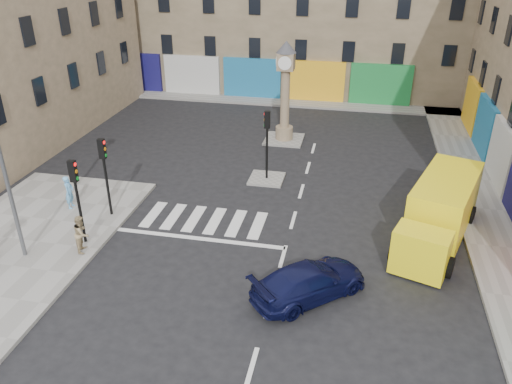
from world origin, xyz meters
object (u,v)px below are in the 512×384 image
(yellow_van, at_px, (440,211))
(pedestrian_tan, at_px, (82,233))
(traffic_light_island, at_px, (267,134))
(navy_sedan, at_px, (309,281))
(clock_pillar, at_px, (285,86))
(traffic_light_left_far, at_px, (104,165))
(traffic_light_left_near, at_px, (76,189))
(pedestrian_blue, at_px, (69,192))

(yellow_van, bearing_deg, pedestrian_tan, -144.60)
(traffic_light_island, distance_m, navy_sedan, 10.03)
(traffic_light_island, distance_m, clock_pillar, 6.07)
(traffic_light_left_far, bearing_deg, pedestrian_tan, -84.31)
(clock_pillar, height_order, navy_sedan, clock_pillar)
(traffic_light_left_near, bearing_deg, pedestrian_tan, -63.89)
(traffic_light_island, height_order, navy_sedan, traffic_light_island)
(clock_pillar, relative_size, pedestrian_tan, 3.84)
(pedestrian_blue, bearing_deg, clock_pillar, -45.73)
(pedestrian_blue, xyz_separation_m, pedestrian_tan, (2.45, -3.24, -0.01))
(yellow_van, bearing_deg, traffic_light_left_near, -147.17)
(yellow_van, bearing_deg, traffic_light_island, 171.94)
(traffic_light_left_near, xyz_separation_m, pedestrian_blue, (-2.15, 2.63, -1.67))
(traffic_light_left_near, distance_m, traffic_light_island, 10.03)
(traffic_light_left_far, xyz_separation_m, yellow_van, (14.54, 1.23, -1.36))
(traffic_light_left_near, xyz_separation_m, pedestrian_tan, (0.30, -0.61, -1.68))
(traffic_light_island, bearing_deg, pedestrian_blue, -148.53)
(traffic_light_left_far, bearing_deg, yellow_van, 4.82)
(traffic_light_left_far, relative_size, yellow_van, 0.51)
(pedestrian_blue, bearing_deg, pedestrian_tan, -151.50)
(navy_sedan, bearing_deg, yellow_van, -86.95)
(traffic_light_left_near, distance_m, pedestrian_blue, 3.78)
(clock_pillar, relative_size, yellow_van, 0.84)
(pedestrian_blue, bearing_deg, yellow_van, -95.19)
(pedestrian_tan, bearing_deg, traffic_light_island, -49.44)
(traffic_light_island, bearing_deg, traffic_light_left_far, -139.40)
(traffic_light_left_far, height_order, pedestrian_tan, traffic_light_left_far)
(traffic_light_left_near, relative_size, clock_pillar, 0.61)
(clock_pillar, bearing_deg, navy_sedan, -77.82)
(clock_pillar, distance_m, pedestrian_tan, 15.82)
(traffic_light_island, distance_m, pedestrian_blue, 10.04)
(traffic_light_island, xyz_separation_m, yellow_van, (8.24, -4.17, -1.33))
(pedestrian_tan, bearing_deg, navy_sedan, -109.23)
(traffic_light_left_far, bearing_deg, traffic_light_island, 40.60)
(traffic_light_left_near, relative_size, traffic_light_left_far, 1.00)
(clock_pillar, height_order, pedestrian_blue, clock_pillar)
(yellow_van, bearing_deg, navy_sedan, -115.27)
(yellow_van, height_order, pedestrian_blue, yellow_van)
(clock_pillar, distance_m, pedestrian_blue, 14.24)
(clock_pillar, bearing_deg, traffic_light_left_near, -114.55)
(traffic_light_left_near, height_order, clock_pillar, clock_pillar)
(navy_sedan, bearing_deg, traffic_light_left_far, 25.17)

